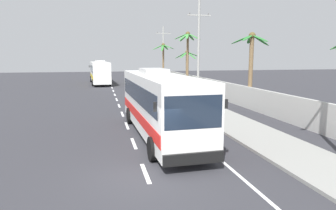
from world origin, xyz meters
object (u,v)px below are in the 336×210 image
at_px(utility_pole_far, 163,54).
at_px(palm_nearest, 251,58).
at_px(utility_pole_mid, 199,47).
at_px(palm_farthest, 163,54).
at_px(coach_bus_far_lane, 100,72).
at_px(palm_third, 187,62).
at_px(coach_bus_foreground, 159,102).
at_px(motorcycle_beside_bus, 165,100).
at_px(pedestrian_far_walk, 183,91).
at_px(pedestrian_near_kerb, 175,89).
at_px(palm_fourth, 188,48).

height_order(utility_pole_far, palm_nearest, utility_pole_far).
distance_m(utility_pole_mid, palm_farthest, 16.86).
bearing_deg(coach_bus_far_lane, palm_nearest, -64.84).
bearing_deg(palm_third, coach_bus_far_lane, 148.73).
xyz_separation_m(coach_bus_far_lane, palm_farthest, (9.84, -2.74, 2.72)).
relative_size(coach_bus_foreground, coach_bus_far_lane, 0.95).
xyz_separation_m(coach_bus_foreground, palm_third, (9.17, 26.11, 1.66)).
distance_m(motorcycle_beside_bus, utility_pole_far, 25.40).
bearing_deg(palm_third, pedestrian_far_walk, -107.61).
bearing_deg(palm_farthest, pedestrian_near_kerb, -97.62).
bearing_deg(utility_pole_far, palm_farthest, -101.67).
relative_size(palm_third, palm_fourth, 0.70).
xyz_separation_m(motorcycle_beside_bus, pedestrian_near_kerb, (2.21, 5.50, 0.30)).
height_order(pedestrian_far_walk, palm_nearest, palm_nearest).
xyz_separation_m(pedestrian_near_kerb, pedestrian_far_walk, (0.31, -2.31, 0.09)).
xyz_separation_m(pedestrian_far_walk, palm_fourth, (2.94, 8.67, 4.32)).
relative_size(utility_pole_far, palm_farthest, 1.44).
distance_m(coach_bus_foreground, pedestrian_far_walk, 13.18).
distance_m(pedestrian_far_walk, utility_pole_far, 21.84).
bearing_deg(palm_farthest, utility_pole_mid, -89.25).
distance_m(coach_bus_foreground, palm_farthest, 31.71).
xyz_separation_m(coach_bus_far_lane, palm_fourth, (10.90, -12.70, 3.41)).
height_order(motorcycle_beside_bus, palm_third, palm_third).
xyz_separation_m(coach_bus_far_lane, palm_nearest, (12.41, -26.42, 2.29)).
distance_m(pedestrian_near_kerb, palm_farthest, 16.87).
distance_m(pedestrian_far_walk, palm_farthest, 19.06).
bearing_deg(palm_farthest, pedestrian_far_walk, -95.76).
relative_size(palm_nearest, palm_third, 1.21).
distance_m(pedestrian_near_kerb, pedestrian_far_walk, 2.33).
xyz_separation_m(palm_third, palm_fourth, (-1.46, -5.19, 1.82)).
relative_size(pedestrian_near_kerb, palm_nearest, 0.25).
bearing_deg(palm_fourth, pedestrian_far_walk, -108.71).
xyz_separation_m(pedestrian_far_walk, palm_third, (4.40, 13.85, 2.50)).
bearing_deg(coach_bus_far_lane, coach_bus_foreground, -84.59).
xyz_separation_m(motorcycle_beside_bus, palm_third, (6.91, 17.04, 2.88)).
bearing_deg(palm_fourth, pedestrian_near_kerb, -117.01).
bearing_deg(palm_farthest, palm_third, -62.13).
distance_m(pedestrian_far_walk, palm_nearest, 7.46).
bearing_deg(pedestrian_near_kerb, palm_third, -39.29).
xyz_separation_m(utility_pole_mid, palm_fourth, (0.84, 6.89, 0.02)).
relative_size(motorcycle_beside_bus, palm_nearest, 0.31).
height_order(pedestrian_near_kerb, palm_farthest, palm_farthest).
distance_m(pedestrian_far_walk, utility_pole_mid, 5.11).
bearing_deg(utility_pole_mid, palm_third, 79.22).
relative_size(coach_bus_foreground, palm_fourth, 1.57).
relative_size(pedestrian_far_walk, palm_nearest, 0.28).
bearing_deg(motorcycle_beside_bus, utility_pole_mid, 47.13).
bearing_deg(coach_bus_foreground, coach_bus_far_lane, 95.41).
bearing_deg(pedestrian_near_kerb, palm_nearest, -164.30).
height_order(motorcycle_beside_bus, utility_pole_mid, utility_pole_mid).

